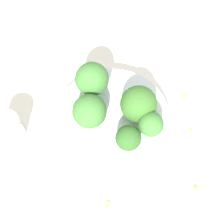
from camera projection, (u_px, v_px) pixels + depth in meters
The scene contains 12 objects.
ground_plane at pixel (112, 128), 0.59m from camera, with size 3.00×3.00×0.00m, color silver.
bowl at pixel (112, 124), 0.58m from camera, with size 0.18×0.18×0.03m, color silver.
broccoli_floret_0 at pixel (92, 80), 0.55m from camera, with size 0.05×0.05×0.07m.
broccoli_floret_1 at pixel (151, 125), 0.53m from camera, with size 0.04×0.04×0.05m.
broccoli_floret_2 at pixel (139, 104), 0.54m from camera, with size 0.05×0.05×0.06m.
broccoli_floret_3 at pixel (128, 138), 0.53m from camera, with size 0.04×0.04×0.04m.
broccoli_floret_4 at pixel (90, 109), 0.53m from camera, with size 0.05×0.05×0.06m.
pepper_shaker at pixel (10, 128), 0.56m from camera, with size 0.04×0.04×0.06m.
almond_crumb_0 at pixel (185, 96), 0.61m from camera, with size 0.01×0.01×0.01m, color tan.
almond_crumb_1 at pixel (196, 188), 0.55m from camera, with size 0.01×0.01×0.01m, color #AD7F4C.
almond_crumb_2 at pixel (191, 129), 0.59m from camera, with size 0.01×0.00×0.01m, color #AD7F4C.
almond_crumb_3 at pixel (107, 204), 0.54m from camera, with size 0.01×0.01×0.01m, color tan.
Camera 1 is at (-0.01, -0.21, 0.55)m, focal length 60.00 mm.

